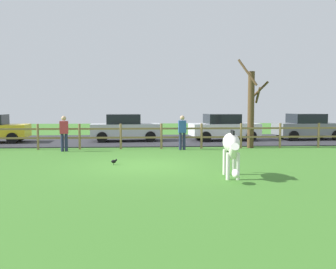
# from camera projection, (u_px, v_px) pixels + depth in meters

# --- Properties ---
(ground_plane) EXTENTS (60.00, 60.00, 0.00)m
(ground_plane) POSITION_uv_depth(u_px,v_px,m) (144.00, 165.00, 13.18)
(ground_plane) COLOR #3D7528
(parking_asphalt) EXTENTS (28.00, 7.40, 0.05)m
(parking_asphalt) POSITION_uv_depth(u_px,v_px,m) (145.00, 140.00, 22.43)
(parking_asphalt) COLOR #2D2D33
(parking_asphalt) RESTS_ON ground_plane
(paddock_fence) EXTENTS (21.79, 0.11, 1.24)m
(paddock_fence) POSITION_uv_depth(u_px,v_px,m) (141.00, 134.00, 18.09)
(paddock_fence) COLOR olive
(paddock_fence) RESTS_ON ground_plane
(bare_tree) EXTENTS (1.60, 1.60, 4.37)m
(bare_tree) POSITION_uv_depth(u_px,v_px,m) (251.00, 107.00, 18.50)
(bare_tree) COLOR #513A23
(bare_tree) RESTS_ON ground_plane
(zebra) EXTENTS (0.59, 1.94, 1.41)m
(zebra) POSITION_uv_depth(u_px,v_px,m) (232.00, 146.00, 10.90)
(zebra) COLOR white
(zebra) RESTS_ON ground_plane
(crow_on_grass) EXTENTS (0.22, 0.10, 0.20)m
(crow_on_grass) POSITION_uv_depth(u_px,v_px,m) (114.00, 161.00, 13.33)
(crow_on_grass) COLOR black
(crow_on_grass) RESTS_ON ground_plane
(parked_car_silver) EXTENTS (4.14, 2.18, 1.56)m
(parked_car_silver) POSITION_uv_depth(u_px,v_px,m) (125.00, 127.00, 21.60)
(parked_car_silver) COLOR #B7BABF
(parked_car_silver) RESTS_ON parking_asphalt
(parked_car_white) EXTENTS (4.16, 2.22, 1.56)m
(parked_car_white) POSITION_uv_depth(u_px,v_px,m) (224.00, 127.00, 21.96)
(parked_car_white) COLOR white
(parked_car_white) RESTS_ON parking_asphalt
(parked_car_grey) EXTENTS (4.12, 2.13, 1.56)m
(parked_car_grey) POSITION_uv_depth(u_px,v_px,m) (308.00, 126.00, 22.56)
(parked_car_grey) COLOR slate
(parked_car_grey) RESTS_ON parking_asphalt
(visitor_left_of_tree) EXTENTS (0.37, 0.23, 1.64)m
(visitor_left_of_tree) POSITION_uv_depth(u_px,v_px,m) (182.00, 131.00, 17.72)
(visitor_left_of_tree) COLOR #232847
(visitor_left_of_tree) RESTS_ON ground_plane
(visitor_right_of_tree) EXTENTS (0.37, 0.23, 1.64)m
(visitor_right_of_tree) POSITION_uv_depth(u_px,v_px,m) (64.00, 132.00, 17.11)
(visitor_right_of_tree) COLOR #232847
(visitor_right_of_tree) RESTS_ON ground_plane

